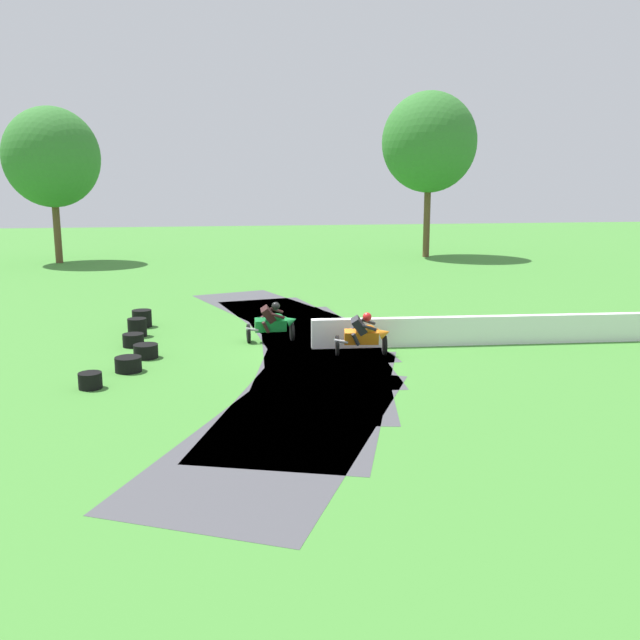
# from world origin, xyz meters

# --- Properties ---
(ground_plane) EXTENTS (120.00, 120.00, 0.00)m
(ground_plane) POSITION_xyz_m (0.00, 0.00, 0.00)
(ground_plane) COLOR #428433
(track_asphalt) EXTENTS (7.65, 23.39, 0.01)m
(track_asphalt) POSITION_xyz_m (-0.64, 0.04, 0.00)
(track_asphalt) COLOR #47474C
(track_asphalt) RESTS_ON ground
(safety_barrier) EXTENTS (11.94, 1.07, 0.90)m
(safety_barrier) POSITION_xyz_m (5.67, -0.37, 0.45)
(safety_barrier) COLOR white
(safety_barrier) RESTS_ON ground
(motorcycle_lead_orange) EXTENTS (1.70, 0.95, 1.42)m
(motorcycle_lead_orange) POSITION_xyz_m (1.08, -1.16, 0.63)
(motorcycle_lead_orange) COLOR black
(motorcycle_lead_orange) RESTS_ON ground
(motorcycle_chase_green) EXTENTS (1.68, 0.88, 1.42)m
(motorcycle_chase_green) POSITION_xyz_m (-1.36, 1.04, 0.63)
(motorcycle_chase_green) COLOR black
(motorcycle_chase_green) RESTS_ON ground
(tire_stack_near) EXTENTS (0.58, 0.58, 0.40)m
(tire_stack_near) POSITION_xyz_m (-6.32, -3.19, 0.20)
(tire_stack_near) COLOR black
(tire_stack_near) RESTS_ON ground
(tire_stack_mid_a) EXTENTS (0.71, 0.71, 0.40)m
(tire_stack_mid_a) POSITION_xyz_m (-5.56, -1.76, 0.20)
(tire_stack_mid_a) COLOR black
(tire_stack_mid_a) RESTS_ON ground
(tire_stack_mid_b) EXTENTS (0.70, 0.70, 0.40)m
(tire_stack_mid_b) POSITION_xyz_m (-5.21, -0.34, 0.20)
(tire_stack_mid_b) COLOR black
(tire_stack_mid_b) RESTS_ON ground
(tire_stack_far) EXTENTS (0.65, 0.65, 0.40)m
(tire_stack_far) POSITION_xyz_m (-5.70, 1.17, 0.20)
(tire_stack_far) COLOR black
(tire_stack_far) RESTS_ON ground
(tire_stack_extra_a) EXTENTS (0.62, 0.62, 0.60)m
(tire_stack_extra_a) POSITION_xyz_m (-5.71, 2.61, 0.30)
(tire_stack_extra_a) COLOR black
(tire_stack_extra_a) RESTS_ON ground
(tire_stack_extra_b) EXTENTS (0.67, 0.67, 0.60)m
(tire_stack_extra_b) POSITION_xyz_m (-5.68, 4.15, 0.30)
(tire_stack_extra_b) COLOR black
(tire_stack_extra_b) RESTS_ON ground
(tree_far_left) EXTENTS (5.78, 5.78, 9.52)m
(tree_far_left) POSITION_xyz_m (-12.48, 25.03, 6.47)
(tree_far_left) COLOR brown
(tree_far_left) RESTS_ON ground
(tree_far_right) EXTENTS (6.23, 6.23, 10.83)m
(tree_far_right) POSITION_xyz_m (11.40, 24.56, 7.54)
(tree_far_right) COLOR brown
(tree_far_right) RESTS_ON ground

